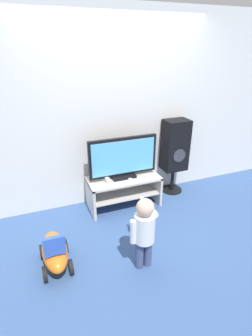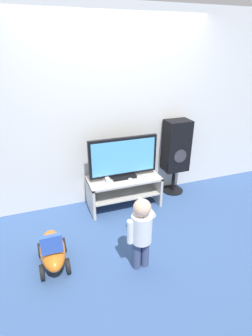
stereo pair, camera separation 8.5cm
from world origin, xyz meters
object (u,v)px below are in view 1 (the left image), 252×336
object	(u,v)px
television	(123,158)
game_console	(107,179)
remote_primary	(146,176)
child	(144,228)
remote_secondary	(133,180)
speaker_tower	(175,147)
ride_on_toy	(55,252)

from	to	relation	value
television	game_console	bearing A→B (deg)	-171.28
remote_primary	child	world-z (taller)	child
remote_secondary	child	distance (m)	1.07
speaker_tower	game_console	bearing A→B (deg)	-172.71
television	child	distance (m)	1.22
remote_secondary	child	world-z (taller)	child
television	remote_secondary	distance (m)	0.32
game_console	remote_primary	distance (m)	0.56
remote_primary	speaker_tower	bearing A→B (deg)	21.35
game_console	speaker_tower	bearing A→B (deg)	7.29
remote_primary	speaker_tower	world-z (taller)	speaker_tower
ride_on_toy	child	bearing A→B (deg)	-20.36
game_console	child	xyz separation A→B (m)	(0.03, -1.14, 0.01)
remote_secondary	speaker_tower	distance (m)	0.88
game_console	remote_secondary	size ratio (longest dim) A/B	1.33
ride_on_toy	speaker_tower	bearing A→B (deg)	26.27
television	game_console	world-z (taller)	television
remote_secondary	ride_on_toy	size ratio (longest dim) A/B	0.21
remote_secondary	ride_on_toy	distance (m)	1.38
child	speaker_tower	world-z (taller)	speaker_tower
child	television	bearing A→B (deg)	79.50
game_console	remote_primary	xyz separation A→B (m)	(0.55, -0.08, -0.02)
game_console	remote_primary	size ratio (longest dim) A/B	1.34
remote_secondary	game_console	bearing A→B (deg)	161.09
child	remote_secondary	bearing A→B (deg)	73.66
child	ride_on_toy	bearing A→B (deg)	159.64
child	remote_primary	bearing A→B (deg)	63.67
game_console	speaker_tower	xyz separation A→B (m)	(1.12, 0.14, 0.27)
television	remote_secondary	bearing A→B (deg)	-61.38
remote_primary	ride_on_toy	bearing A→B (deg)	-151.83
game_console	ride_on_toy	size ratio (longest dim) A/B	0.28
remote_primary	ride_on_toy	xyz separation A→B (m)	(-1.38, -0.74, -0.27)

